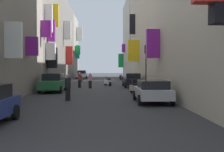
% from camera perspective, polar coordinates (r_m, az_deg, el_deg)
% --- Properties ---
extents(ground_plane, '(140.00, 140.00, 0.00)m').
position_cam_1_polar(ground_plane, '(33.08, -3.00, -1.88)').
color(ground_plane, '#2D2D30').
extents(building_left_mid_b, '(7.03, 9.18, 13.64)m').
position_cam_1_polar(building_left_mid_b, '(32.89, -17.34, 9.90)').
color(building_left_mid_b, slate).
rests_on(building_left_mid_b, ground).
extents(building_left_mid_c, '(7.05, 17.86, 12.65)m').
position_cam_1_polar(building_left_mid_c, '(45.93, -12.73, 7.00)').
color(building_left_mid_c, slate).
rests_on(building_left_mid_c, ground).
extents(building_left_far, '(7.32, 9.19, 12.35)m').
position_cam_1_polar(building_left_far, '(59.20, -10.17, 5.69)').
color(building_left_far, gray).
rests_on(building_left_far, ground).
extents(building_right_mid_a, '(7.36, 18.13, 12.38)m').
position_cam_1_polar(building_right_mid_a, '(36.14, 9.98, 8.23)').
color(building_right_mid_a, '#BCB29E').
rests_on(building_right_mid_a, ground).
extents(building_right_mid_c, '(7.12, 16.18, 15.15)m').
position_cam_1_polar(building_right_mid_c, '(55.66, 5.89, 7.40)').
color(building_right_mid_c, '#B2A899').
rests_on(building_right_mid_c, ground).
extents(parked_car_green, '(1.92, 4.34, 1.58)m').
position_cam_1_polar(parked_car_green, '(24.65, -11.85, -1.27)').
color(parked_car_green, '#236638').
rests_on(parked_car_green, ground).
extents(parked_car_white, '(1.88, 4.24, 1.52)m').
position_cam_1_polar(parked_car_white, '(53.93, -6.12, 0.36)').
color(parked_car_white, white).
rests_on(parked_car_white, ground).
extents(parked_car_black, '(1.87, 4.46, 1.49)m').
position_cam_1_polar(parked_car_black, '(30.13, 4.10, -0.77)').
color(parked_car_black, black).
rests_on(parked_car_black, ground).
extents(parked_car_silver, '(2.00, 3.95, 1.34)m').
position_cam_1_polar(parked_car_silver, '(16.92, 8.20, -2.97)').
color(parked_car_silver, '#B7B7BC').
rests_on(parked_car_silver, ground).
extents(scooter_white, '(0.83, 1.88, 1.13)m').
position_cam_1_polar(scooter_white, '(31.97, -0.87, -1.18)').
color(scooter_white, silver).
rests_on(scooter_white, ground).
extents(scooter_black, '(0.55, 2.00, 1.13)m').
position_cam_1_polar(scooter_black, '(45.28, 1.82, -0.31)').
color(scooter_black, black).
rests_on(scooter_black, ground).
extents(scooter_silver, '(0.66, 1.84, 1.13)m').
position_cam_1_polar(scooter_silver, '(22.38, 4.49, -2.46)').
color(scooter_silver, '#ADADB2').
rests_on(scooter_silver, ground).
extents(scooter_green, '(0.56, 1.98, 1.13)m').
position_cam_1_polar(scooter_green, '(40.91, -6.31, -0.54)').
color(scooter_green, '#287F3D').
rests_on(scooter_green, ground).
extents(pedestrian_crossing, '(0.43, 0.43, 1.62)m').
position_cam_1_polar(pedestrian_crossing, '(29.29, -6.62, -0.80)').
color(pedestrian_crossing, black).
rests_on(pedestrian_crossing, ground).
extents(pedestrian_near_left, '(0.47, 0.47, 1.55)m').
position_cam_1_polar(pedestrian_near_left, '(28.33, -4.46, -0.95)').
color(pedestrian_near_left, black).
rests_on(pedestrian_near_left, ground).
extents(pedestrian_near_right, '(0.51, 0.51, 1.67)m').
position_cam_1_polar(pedestrian_near_right, '(17.92, -8.96, -2.34)').
color(pedestrian_near_right, black).
rests_on(pedestrian_near_right, ground).
extents(traffic_light_near_corner, '(0.26, 0.34, 4.10)m').
position_cam_1_polar(traffic_light_near_corner, '(25.39, 6.91, 3.32)').
color(traffic_light_near_corner, '#2D2D2D').
rests_on(traffic_light_near_corner, ground).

